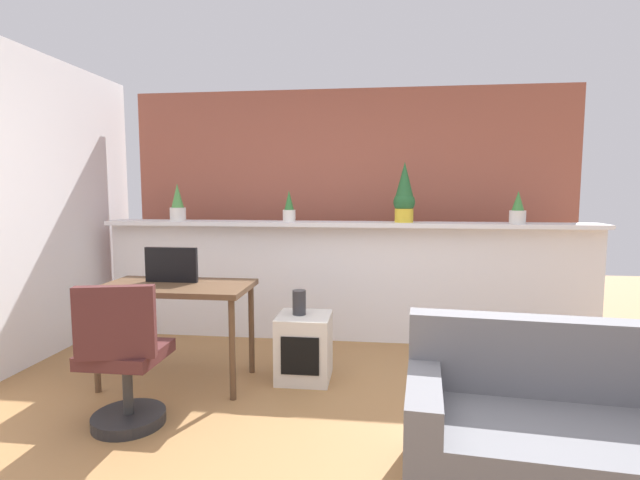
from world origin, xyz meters
TOP-DOWN VIEW (x-y plane):
  - ground_plane at (0.00, 0.00)m, footprint 12.00×12.00m
  - divider_wall at (0.00, 2.00)m, footprint 4.65×0.16m
  - plant_shelf at (0.00, 1.96)m, footprint 4.65×0.34m
  - brick_wall_behind at (0.00, 2.60)m, footprint 4.65×0.10m
  - potted_plant_0 at (-1.66, 2.00)m, footprint 0.16×0.16m
  - potted_plant_1 at (-0.54, 1.98)m, footprint 0.12×0.12m
  - potted_plant_2 at (0.55, 1.97)m, footprint 0.20×0.20m
  - potted_plant_3 at (1.56, 1.92)m, footprint 0.14×0.14m
  - desk at (-1.17, 0.80)m, footprint 1.10×0.60m
  - tv_monitor at (-1.24, 0.88)m, footprint 0.40×0.04m
  - office_chair at (-1.19, 0.07)m, footprint 0.49×0.49m
  - side_cube_shelf at (-0.24, 0.96)m, footprint 0.40×0.41m
  - vase_on_shelf at (-0.27, 0.98)m, footprint 0.10×0.10m
  - couch at (1.24, -0.31)m, footprint 1.63×0.90m

SIDE VIEW (x-z plane):
  - ground_plane at x=0.00m, z-range 0.00..0.00m
  - side_cube_shelf at x=-0.24m, z-range 0.00..0.50m
  - couch at x=1.24m, z-range -0.12..0.68m
  - office_chair at x=-1.19m, z-range -0.07..0.84m
  - divider_wall at x=0.00m, z-range 0.00..1.11m
  - vase_on_shelf at x=-0.27m, z-range 0.50..0.69m
  - desk at x=-1.17m, z-range 0.29..1.04m
  - tv_monitor at x=-1.24m, z-range 0.75..1.02m
  - plant_shelf at x=0.00m, z-range 1.11..1.15m
  - brick_wall_behind at x=0.00m, z-range 0.00..2.50m
  - potted_plant_3 at x=1.56m, z-range 1.13..1.42m
  - potted_plant_1 at x=-0.54m, z-range 1.13..1.42m
  - potted_plant_0 at x=-1.66m, z-range 1.13..1.49m
  - potted_plant_2 at x=0.55m, z-range 1.13..1.68m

